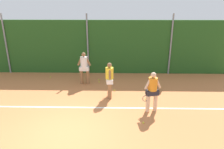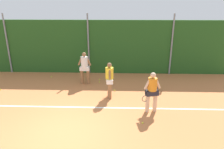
{
  "view_description": "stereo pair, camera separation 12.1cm",
  "coord_description": "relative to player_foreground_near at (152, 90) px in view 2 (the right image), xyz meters",
  "views": [
    {
      "loc": [
        1.84,
        -6.21,
        4.38
      ],
      "look_at": [
        1.63,
        3.17,
        1.14
      ],
      "focal_mm": 32.92,
      "sensor_mm": 36.0,
      "label": 1
    },
    {
      "loc": [
        1.96,
        -6.21,
        4.38
      ],
      "look_at": [
        1.63,
        3.17,
        1.14
      ],
      "focal_mm": 32.92,
      "sensor_mm": 36.0,
      "label": 2
    }
  ],
  "objects": [
    {
      "name": "tennis_ball_5",
      "position": [
        -2.56,
        3.72,
        -0.95
      ],
      "size": [
        0.07,
        0.07,
        0.07
      ],
      "primitive_type": "sphere",
      "color": "#CCDB33",
      "rests_on": "ground_plane"
    },
    {
      "name": "player_midcourt",
      "position": [
        -1.84,
        1.34,
        0.01
      ],
      "size": [
        0.38,
        0.81,
        1.77
      ],
      "rotation": [
        0.0,
        0.0,
        1.68
      ],
      "color": "#8C603D",
      "rests_on": "ground_plane"
    },
    {
      "name": "tennis_ball_1",
      "position": [
        -7.72,
        1.99,
        -0.95
      ],
      "size": [
        0.07,
        0.07,
        0.07
      ],
      "primitive_type": "sphere",
      "color": "#CCDB33",
      "rests_on": "ground_plane"
    },
    {
      "name": "tennis_ball_2",
      "position": [
        -5.63,
        4.09,
        -0.95
      ],
      "size": [
        0.07,
        0.07,
        0.07
      ],
      "primitive_type": "sphere",
      "color": "#CCDB33",
      "rests_on": "ground_plane"
    },
    {
      "name": "tennis_ball_3",
      "position": [
        -1.6,
        2.1,
        -0.95
      ],
      "size": [
        0.07,
        0.07,
        0.07
      ],
      "primitive_type": "sphere",
      "color": "#CCDB33",
      "rests_on": "ground_plane"
    },
    {
      "name": "court_baseline_paint",
      "position": [
        -3.35,
        0.23,
        -0.98
      ],
      "size": [
        13.32,
        0.1,
        0.01
      ],
      "primitive_type": "cube",
      "color": "white",
      "rests_on": "ground_plane"
    },
    {
      "name": "player_backcourt_far",
      "position": [
        -3.32,
        3.1,
        0.06
      ],
      "size": [
        0.77,
        0.4,
        1.84
      ],
      "rotation": [
        0.0,
        0.0,
        3.11
      ],
      "color": "#8C603D",
      "rests_on": "ground_plane"
    },
    {
      "name": "hedge_fence_backdrop",
      "position": [
        -3.35,
        5.18,
        0.73
      ],
      "size": [
        18.23,
        0.25,
        3.43
      ],
      "primitive_type": "cube",
      "color": "#23511E",
      "rests_on": "ground_plane"
    },
    {
      "name": "player_foreground_near",
      "position": [
        0.0,
        0.0,
        0.0
      ],
      "size": [
        0.78,
        0.41,
        1.75
      ],
      "rotation": [
        0.0,
        0.0,
        3.38
      ],
      "color": "beige",
      "rests_on": "ground_plane"
    },
    {
      "name": "fence_post_center",
      "position": [
        -3.35,
        5.01,
        0.94
      ],
      "size": [
        0.1,
        0.1,
        3.84
      ],
      "primitive_type": "cylinder",
      "color": "gray",
      "rests_on": "ground_plane"
    },
    {
      "name": "tennis_ball_4",
      "position": [
        -0.06,
        1.09,
        -0.95
      ],
      "size": [
        0.07,
        0.07,
        0.07
      ],
      "primitive_type": "sphere",
      "color": "#CCDB33",
      "rests_on": "ground_plane"
    },
    {
      "name": "tennis_ball_0",
      "position": [
        -2.52,
        3.31,
        -0.95
      ],
      "size": [
        0.07,
        0.07,
        0.07
      ],
      "primitive_type": "sphere",
      "color": "#CCDB33",
      "rests_on": "ground_plane"
    },
    {
      "name": "fence_post_left",
      "position": [
        -8.61,
        5.01,
        0.94
      ],
      "size": [
        0.1,
        0.1,
        3.84
      ],
      "primitive_type": "cylinder",
      "color": "gray",
      "rests_on": "ground_plane"
    },
    {
      "name": "ball_hopper",
      "position": [
        0.5,
        2.07,
        -0.69
      ],
      "size": [
        0.36,
        0.36,
        0.51
      ],
      "color": "#2D2D33",
      "rests_on": "ground_plane"
    },
    {
      "name": "ground_plane",
      "position": [
        -3.35,
        0.34,
        -0.98
      ],
      "size": [
        28.05,
        28.05,
        0.0
      ],
      "primitive_type": "plane",
      "color": "#C67542"
    },
    {
      "name": "tennis_ball_6",
      "position": [
        -0.45,
        -1.0,
        -0.95
      ],
      "size": [
        0.07,
        0.07,
        0.07
      ],
      "primitive_type": "sphere",
      "color": "#CCDB33",
      "rests_on": "ground_plane"
    },
    {
      "name": "fence_post_right",
      "position": [
        1.91,
        5.01,
        0.94
      ],
      "size": [
        0.1,
        0.1,
        3.84
      ],
      "primitive_type": "cylinder",
      "color": "gray",
      "rests_on": "ground_plane"
    }
  ]
}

